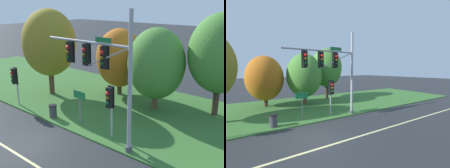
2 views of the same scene
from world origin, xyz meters
TOP-DOWN VIEW (x-y plane):
  - ground_plane at (0.00, 0.00)m, footprint 160.00×160.00m
  - lane_stripe at (0.00, -1.20)m, footprint 36.00×0.16m
  - grass_verge at (0.00, 8.25)m, footprint 48.00×11.50m
  - traffic_signal_mast at (3.17, 2.84)m, footprint 6.46×0.49m
  - pedestrian_signal_near_kerb at (-5.95, 2.81)m, footprint 0.46×0.55m
  - pedestrian_signal_further_along at (3.20, 3.43)m, footprint 0.46×0.55m
  - route_sign_post at (0.48, 3.57)m, footprint 1.06×0.08m
  - tree_nearest_road at (-6.11, 6.40)m, footprint 4.52×4.52m
  - tree_left_of_mast at (-1.53, 10.19)m, footprint 4.01×4.01m
  - tree_behind_signpost at (2.71, 9.19)m, footprint 4.21×4.21m
  - tree_mid_verge at (6.65, 11.01)m, footprint 4.43×4.43m
  - trash_bin at (-1.81, 3.11)m, footprint 0.56×0.56m

SIDE VIEW (x-z plane):
  - ground_plane at x=0.00m, z-range 0.00..0.00m
  - lane_stripe at x=0.00m, z-range 0.00..0.01m
  - grass_verge at x=0.00m, z-range 0.00..0.10m
  - trash_bin at x=-1.81m, z-range 0.11..1.04m
  - route_sign_post at x=0.48m, z-range 0.55..2.90m
  - pedestrian_signal_near_kerb at x=-5.95m, z-range 0.77..3.80m
  - pedestrian_signal_further_along at x=3.20m, z-range 0.83..4.05m
  - tree_left_of_mast at x=-1.53m, z-range 0.45..6.18m
  - tree_behind_signpost at x=2.71m, z-range 0.52..6.64m
  - tree_mid_verge at x=6.65m, z-range 0.93..8.16m
  - traffic_signal_mast at x=3.17m, z-range 0.77..8.36m
  - tree_nearest_road at x=-6.11m, z-range 0.93..8.26m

